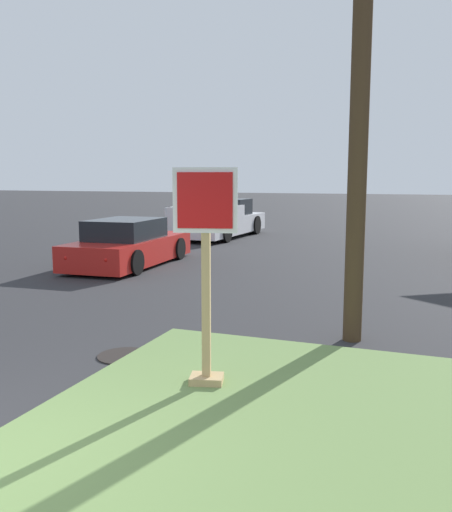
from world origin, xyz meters
TOP-DOWN VIEW (x-y plane):
  - grass_corner_patch at (2.51, 1.37)m, footprint 5.36×5.74m
  - stop_sign at (1.15, 2.39)m, footprint 0.66×0.36m
  - manhole_cover at (-0.30, 3.07)m, footprint 0.70×0.70m
  - parked_sedan_red at (-4.15, 9.67)m, footprint 2.06×4.46m
  - pickup_truck_white at (-4.52, 17.24)m, footprint 2.31×5.48m

SIDE VIEW (x-z plane):
  - manhole_cover at x=-0.30m, z-range 0.00..0.02m
  - grass_corner_patch at x=2.51m, z-range 0.00..0.08m
  - parked_sedan_red at x=-4.15m, z-range -0.08..1.17m
  - pickup_truck_white at x=-4.52m, z-range -0.12..1.36m
  - stop_sign at x=1.15m, z-range 0.03..2.38m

